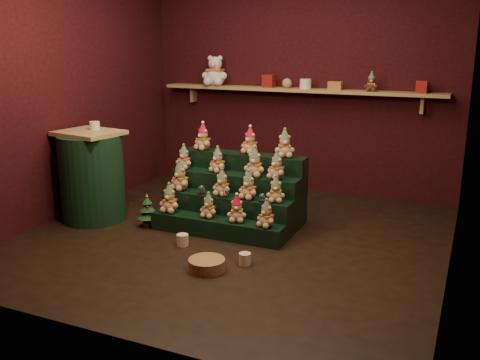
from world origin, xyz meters
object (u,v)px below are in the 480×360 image
at_px(snow_globe_b, 225,193).
at_px(side_table, 92,176).
at_px(wicker_basket, 207,265).
at_px(mug_right, 245,259).
at_px(snow_globe_a, 201,190).
at_px(mug_left, 183,240).
at_px(snow_globe_c, 262,198).
at_px(mini_christmas_tree, 147,211).
at_px(brown_bear, 371,82).
at_px(white_bear, 215,67).
at_px(riser_tier_front, 217,227).

xyz_separation_m(snow_globe_b, side_table, (-1.48, -0.23, 0.07)).
bearing_deg(wicker_basket, mug_right, 43.24).
bearing_deg(snow_globe_a, mug_left, -82.33).
height_order(snow_globe_c, mug_left, snow_globe_c).
xyz_separation_m(snow_globe_c, side_table, (-1.88, -0.23, 0.08)).
height_order(side_table, mug_right, side_table).
bearing_deg(mini_christmas_tree, snow_globe_a, 20.94).
distance_m(mini_christmas_tree, brown_bear, 2.97).
height_order(snow_globe_c, side_table, side_table).
bearing_deg(brown_bear, mini_christmas_tree, -141.97).
relative_size(side_table, white_bear, 2.01).
bearing_deg(brown_bear, snow_globe_a, -135.68).
height_order(side_table, wicker_basket, side_table).
bearing_deg(white_bear, mini_christmas_tree, -91.69).
bearing_deg(mug_right, mini_christmas_tree, 159.73).
xyz_separation_m(side_table, mug_left, (1.27, -0.29, -0.43)).
height_order(mug_left, mug_right, mug_left).
relative_size(snow_globe_a, snow_globe_c, 1.08).
bearing_deg(snow_globe_a, mini_christmas_tree, -159.06).
height_order(side_table, mug_left, side_table).
height_order(riser_tier_front, snow_globe_a, snow_globe_a).
height_order(white_bear, brown_bear, white_bear).
height_order(riser_tier_front, mini_christmas_tree, mini_christmas_tree).
distance_m(mini_christmas_tree, white_bear, 2.38).
bearing_deg(snow_globe_a, snow_globe_b, 0.00).
relative_size(riser_tier_front, snow_globe_c, 15.71).
relative_size(snow_globe_c, side_table, 0.09).
relative_size(snow_globe_a, brown_bear, 0.44).
xyz_separation_m(mini_christmas_tree, mug_right, (1.33, -0.49, -0.12)).
xyz_separation_m(side_table, wicker_basket, (1.75, -0.70, -0.43)).
height_order(snow_globe_c, mini_christmas_tree, snow_globe_c).
distance_m(snow_globe_c, mug_right, 0.79).
xyz_separation_m(snow_globe_c, mug_left, (-0.60, -0.53, -0.35)).
xyz_separation_m(mug_right, white_bear, (-1.48, 2.41, 1.51)).
xyz_separation_m(wicker_basket, white_bear, (-1.23, 2.65, 1.51)).
bearing_deg(snow_globe_a, brown_bear, 51.95).
xyz_separation_m(snow_globe_b, mug_right, (0.52, -0.69, -0.36)).
relative_size(white_bear, brown_bear, 2.20).
height_order(mug_left, wicker_basket, mug_left).
relative_size(mini_christmas_tree, white_bear, 0.74).
bearing_deg(wicker_basket, snow_globe_b, 106.02).
xyz_separation_m(mini_christmas_tree, wicker_basket, (1.08, -0.73, -0.13)).
xyz_separation_m(mini_christmas_tree, mug_left, (0.60, -0.32, -0.12)).
relative_size(side_table, mini_christmas_tree, 2.72).
distance_m(snow_globe_a, side_table, 1.23).
xyz_separation_m(snow_globe_a, mini_christmas_tree, (-0.53, -0.20, -0.23)).
distance_m(snow_globe_c, wicker_basket, 1.00).
bearing_deg(white_bear, snow_globe_b, -67.02).
distance_m(snow_globe_b, snow_globe_c, 0.40).
height_order(mini_christmas_tree, white_bear, white_bear).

